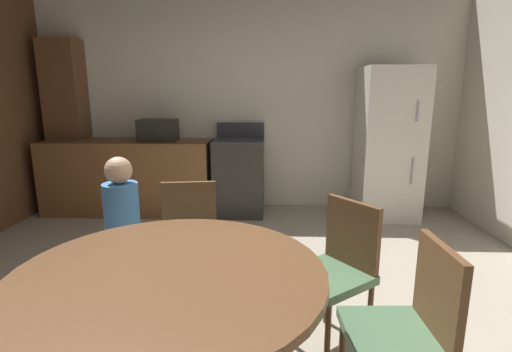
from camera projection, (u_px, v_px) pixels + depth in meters
name	position (u px, v px, depth m)	size (l,w,h in m)	color
ground_plane	(222.00, 346.00, 2.27)	(14.00, 14.00, 0.00)	#A89E89
wall_back	(249.00, 102.00, 4.87)	(5.58, 0.12, 2.70)	silver
kitchen_counter	(129.00, 177.00, 4.73)	(2.04, 0.60, 0.90)	brown
pantry_column	(69.00, 127.00, 4.81)	(0.44, 0.36, 2.10)	brown
oven_range	(239.00, 176.00, 4.68)	(0.60, 0.60, 1.10)	#2D2B28
refrigerator	(388.00, 144.00, 4.47)	(0.68, 0.68, 1.76)	silver
microwave	(158.00, 130.00, 4.59)	(0.44, 0.32, 0.26)	black
dining_table	(171.00, 303.00, 1.61)	(1.31, 1.31, 0.76)	brown
chair_east	(408.00, 326.00, 1.64)	(0.42, 0.42, 0.87)	brown
chair_northeast	(337.00, 265.00, 2.21)	(0.56, 0.56, 0.87)	brown
chair_north	(189.00, 238.00, 2.62)	(0.45, 0.45, 0.87)	brown
person_child	(124.00, 234.00, 2.47)	(0.30, 0.30, 1.09)	#3D4C84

